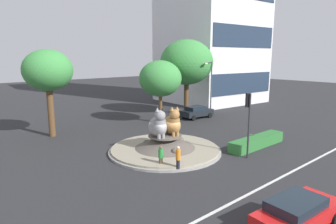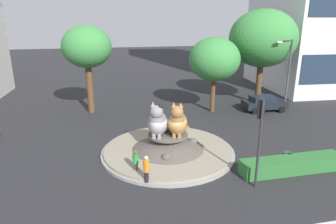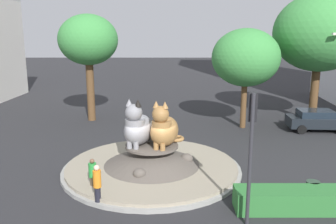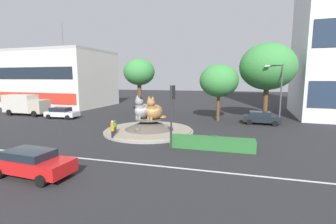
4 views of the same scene
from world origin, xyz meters
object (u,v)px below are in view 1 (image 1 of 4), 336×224
(traffic_light_mast, at_px, (248,113))
(broadleaf_tree_behind_island, at_px, (48,71))
(hatchback_near_shophouse, at_px, (197,112))
(second_tree_near_tower, at_px, (187,62))
(third_tree_left, at_px, (160,79))
(pedestrian_orange_shirt, at_px, (178,158))
(pedestrian_green_shirt, at_px, (161,156))
(cat_statue_grey, at_px, (158,126))
(litter_bin, at_px, (250,140))
(streetlight_arm, at_px, (210,85))
(cat_statue_tabby, at_px, (172,124))
(sedan_on_far_lane, at_px, (298,213))

(traffic_light_mast, height_order, broadleaf_tree_behind_island, broadleaf_tree_behind_island)
(traffic_light_mast, distance_m, hatchback_near_shophouse, 15.20)
(second_tree_near_tower, relative_size, third_tree_left, 1.36)
(third_tree_left, height_order, hatchback_near_shophouse, third_tree_left)
(pedestrian_orange_shirt, bearing_deg, pedestrian_green_shirt, 42.15)
(cat_statue_grey, bearing_deg, hatchback_near_shophouse, 140.40)
(pedestrian_green_shirt, relative_size, litter_bin, 1.74)
(streetlight_arm, bearing_deg, broadleaf_tree_behind_island, -28.80)
(cat_statue_grey, xyz_separation_m, cat_statue_tabby, (1.31, -0.21, -0.02))
(traffic_light_mast, distance_m, third_tree_left, 14.01)
(broadleaf_tree_behind_island, distance_m, second_tree_near_tower, 17.63)
(streetlight_arm, bearing_deg, cat_statue_tabby, 12.20)
(streetlight_arm, distance_m, hatchback_near_shophouse, 3.77)
(second_tree_near_tower, bearing_deg, pedestrian_green_shirt, -139.28)
(cat_statue_grey, bearing_deg, broadleaf_tree_behind_island, -137.79)
(broadleaf_tree_behind_island, xyz_separation_m, pedestrian_orange_shirt, (3.28, -14.56, -5.36))
(broadleaf_tree_behind_island, xyz_separation_m, sedan_on_far_lane, (2.78, -22.99, -5.51))
(broadleaf_tree_behind_island, bearing_deg, pedestrian_green_shirt, -78.00)
(pedestrian_green_shirt, bearing_deg, second_tree_near_tower, -173.57)
(cat_statue_tabby, xyz_separation_m, pedestrian_green_shirt, (-3.14, -2.34, -1.44))
(cat_statue_tabby, height_order, litter_bin, cat_statue_tabby)
(traffic_light_mast, height_order, pedestrian_green_shirt, traffic_light_mast)
(cat_statue_tabby, distance_m, streetlight_arm, 14.57)
(second_tree_near_tower, distance_m, pedestrian_green_shirt, 20.44)
(third_tree_left, xyz_separation_m, hatchback_near_shophouse, (5.18, -0.88, -4.36))
(cat_statue_grey, xyz_separation_m, pedestrian_orange_shirt, (-1.37, -3.83, -1.33))
(cat_statue_grey, height_order, pedestrian_orange_shirt, cat_statue_grey)
(pedestrian_orange_shirt, bearing_deg, broadleaf_tree_behind_island, 35.30)
(cat_statue_tabby, height_order, pedestrian_orange_shirt, cat_statue_tabby)
(third_tree_left, relative_size, hatchback_near_shophouse, 1.68)
(second_tree_near_tower, bearing_deg, streetlight_arm, -73.73)
(pedestrian_orange_shirt, xyz_separation_m, litter_bin, (8.99, 0.38, -0.50))
(third_tree_left, height_order, sedan_on_far_lane, third_tree_left)
(hatchback_near_shophouse, distance_m, litter_bin, 11.97)
(cat_statue_tabby, relative_size, streetlight_arm, 0.35)
(third_tree_left, relative_size, sedan_on_far_lane, 1.52)
(broadleaf_tree_behind_island, relative_size, pedestrian_orange_shirt, 4.70)
(sedan_on_far_lane, bearing_deg, pedestrian_green_shirt, 93.69)
(streetlight_arm, distance_m, pedestrian_green_shirt, 18.64)
(sedan_on_far_lane, distance_m, litter_bin, 12.95)
(second_tree_near_tower, distance_m, third_tree_left, 6.36)
(traffic_light_mast, distance_m, litter_bin, 4.70)
(pedestrian_orange_shirt, xyz_separation_m, hatchback_near_shophouse, (13.65, 11.39, -0.15))
(pedestrian_orange_shirt, bearing_deg, third_tree_left, -12.00)
(third_tree_left, bearing_deg, cat_statue_tabby, -123.75)
(traffic_light_mast, bearing_deg, cat_statue_tabby, 43.47)
(cat_statue_tabby, xyz_separation_m, second_tree_near_tower, (11.65, 10.39, 4.65))
(traffic_light_mast, xyz_separation_m, litter_bin, (3.13, 1.76, -3.03))
(cat_statue_grey, xyz_separation_m, second_tree_near_tower, (12.96, 10.18, 4.63))
(cat_statue_tabby, relative_size, traffic_light_mast, 0.50)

